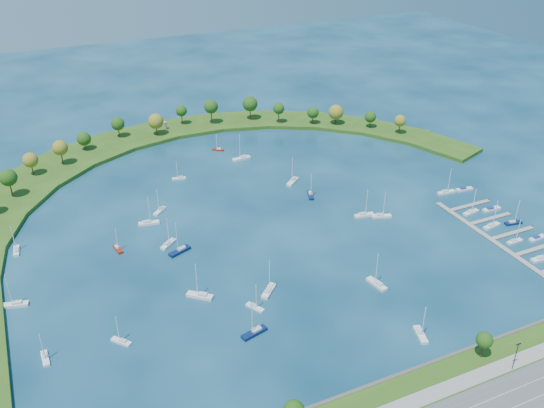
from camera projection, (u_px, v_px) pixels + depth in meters
name	position (u px, v px, depth m)	size (l,w,h in m)	color
ground	(266.00, 219.00, 258.87)	(700.00, 700.00, 0.00)	#072A42
breakwater	(136.00, 191.00, 280.21)	(286.74, 247.64, 2.00)	#2B4D14
breakwater_trees	(180.00, 132.00, 320.13)	(238.83, 92.04, 14.91)	#382314
harbor_tower	(165.00, 126.00, 344.99)	(2.60, 2.60, 4.53)	gray
dock_system	(516.00, 243.00, 241.31)	(24.28, 82.00, 1.60)	gray
moored_boat_0	(180.00, 250.00, 235.54)	(9.84, 6.02, 14.01)	#0B1944
moored_boat_1	(269.00, 290.00, 212.77)	(8.20, 8.16, 13.29)	white
moored_boat_2	(160.00, 210.00, 264.12)	(7.25, 7.00, 11.58)	white
moored_boat_3	(218.00, 149.00, 323.80)	(6.16, 5.34, 9.42)	maroon
moored_boat_4	(179.00, 178.00, 292.82)	(7.03, 3.17, 9.98)	white
moored_boat_5	(242.00, 158.00, 313.32)	(10.08, 3.61, 14.52)	white
moored_boat_6	(15.00, 304.00, 205.93)	(9.49, 4.83, 13.44)	white
moored_boat_7	(168.00, 243.00, 240.08)	(7.95, 7.21, 12.35)	white
moored_boat_8	(118.00, 248.00, 237.12)	(3.12, 7.24, 10.30)	maroon
moored_boat_9	(149.00, 222.00, 254.66)	(9.32, 4.06, 13.25)	white
moored_boat_10	(364.00, 214.00, 260.65)	(9.11, 3.55, 13.04)	white
moored_boat_11	(45.00, 357.00, 183.08)	(2.22, 7.29, 10.63)	white
moored_boat_12	(200.00, 295.00, 210.24)	(9.16, 8.38, 14.29)	white
moored_boat_13	(255.00, 306.00, 204.81)	(5.21, 7.18, 10.45)	white
moored_boat_14	(293.00, 181.00, 289.61)	(8.96, 8.18, 13.97)	white
moored_boat_15	(16.00, 250.00, 235.83)	(2.90, 8.03, 11.56)	white
moored_boat_16	(121.00, 341.00, 189.67)	(6.17, 6.73, 10.50)	white
moored_boat_17	(254.00, 332.00, 193.27)	(9.65, 4.79, 13.66)	#0B1944
moored_boat_18	(377.00, 283.00, 216.39)	(3.99, 9.40, 13.39)	white
moored_boat_19	(311.00, 194.00, 277.20)	(4.99, 8.38, 11.91)	#0B1944
moored_boat_20	(421.00, 334.00, 192.54)	(4.68, 8.70, 12.32)	white
moored_boat_21	(381.00, 215.00, 259.99)	(8.95, 5.20, 12.70)	white
docked_boat_2	(541.00, 258.00, 230.74)	(9.11, 3.17, 13.15)	white
docked_boat_4	(515.00, 241.00, 242.00)	(7.34, 2.22, 10.73)	white
docked_boat_5	(537.00, 238.00, 244.27)	(8.35, 2.88, 1.67)	white
docked_boat_6	(492.00, 225.00, 252.55)	(8.93, 3.75, 12.73)	white
docked_boat_7	(513.00, 222.00, 254.92)	(8.15, 3.49, 11.60)	#0B1944
docked_boat_8	(471.00, 212.00, 262.91)	(8.56, 3.60, 12.20)	white
docked_boat_9	(492.00, 209.00, 265.51)	(8.92, 2.74, 1.80)	white
docked_boat_10	(446.00, 192.00, 279.58)	(8.91, 3.01, 12.90)	white
docked_boat_11	(464.00, 189.00, 282.51)	(8.74, 3.37, 1.74)	white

